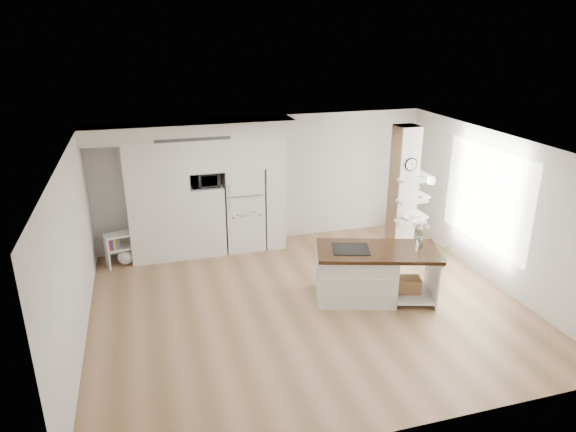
# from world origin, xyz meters

# --- Properties ---
(floor) EXTENTS (7.00, 6.00, 0.01)m
(floor) POSITION_xyz_m (0.00, 0.00, 0.00)
(floor) COLOR tan
(floor) RESTS_ON ground
(room) EXTENTS (7.04, 6.04, 2.72)m
(room) POSITION_xyz_m (0.00, 0.00, 1.86)
(room) COLOR white
(room) RESTS_ON ground
(cabinet_wall) EXTENTS (4.00, 0.71, 2.70)m
(cabinet_wall) POSITION_xyz_m (-1.45, 2.67, 1.51)
(cabinet_wall) COLOR white
(cabinet_wall) RESTS_ON floor
(refrigerator) EXTENTS (0.78, 0.69, 1.75)m
(refrigerator) POSITION_xyz_m (-0.53, 2.68, 0.88)
(refrigerator) COLOR white
(refrigerator) RESTS_ON floor
(column) EXTENTS (0.69, 0.90, 2.70)m
(column) POSITION_xyz_m (2.38, 1.13, 1.35)
(column) COLOR silver
(column) RESTS_ON floor
(window) EXTENTS (0.00, 2.40, 2.40)m
(window) POSITION_xyz_m (3.48, 0.30, 1.50)
(window) COLOR white
(window) RESTS_ON room
(pendant_light) EXTENTS (0.12, 0.12, 0.10)m
(pendant_light) POSITION_xyz_m (1.70, 0.15, 2.12)
(pendant_light) COLOR white
(pendant_light) RESTS_ON room
(kitchen_island) EXTENTS (2.21, 1.51, 1.48)m
(kitchen_island) POSITION_xyz_m (0.98, -0.01, 0.47)
(kitchen_island) COLOR white
(kitchen_island) RESTS_ON floor
(bookshelf) EXTENTS (0.62, 0.45, 0.65)m
(bookshelf) POSITION_xyz_m (-2.98, 2.51, 0.29)
(bookshelf) COLOR white
(bookshelf) RESTS_ON floor
(floor_plant_a) EXTENTS (0.31, 0.29, 0.47)m
(floor_plant_a) POSITION_xyz_m (3.00, 0.68, 0.23)
(floor_plant_a) COLOR #49742E
(floor_plant_a) RESTS_ON floor
(floor_plant_b) EXTENTS (0.32, 0.32, 0.53)m
(floor_plant_b) POSITION_xyz_m (3.00, 2.39, 0.26)
(floor_plant_b) COLOR #49742E
(floor_plant_b) RESTS_ON floor
(microwave) EXTENTS (0.54, 0.37, 0.30)m
(microwave) POSITION_xyz_m (-1.27, 2.62, 1.57)
(microwave) COLOR #2D2D2D
(microwave) RESTS_ON cabinet_wall
(shelf_plant) EXTENTS (0.27, 0.23, 0.30)m
(shelf_plant) POSITION_xyz_m (2.63, 1.30, 1.52)
(shelf_plant) COLOR #49742E
(shelf_plant) RESTS_ON column
(decor_bowl) EXTENTS (0.22, 0.22, 0.05)m
(decor_bowl) POSITION_xyz_m (2.30, 0.90, 1.00)
(decor_bowl) COLOR white
(decor_bowl) RESTS_ON column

